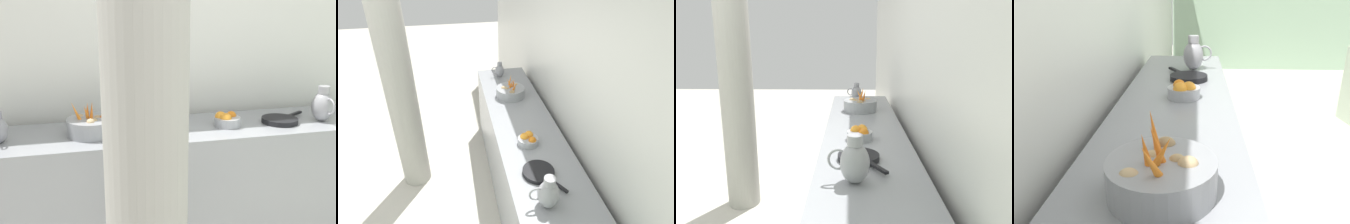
# 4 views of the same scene
# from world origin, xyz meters

# --- Properties ---
(tile_wall_left) EXTENTS (0.10, 8.63, 3.00)m
(tile_wall_left) POSITION_xyz_m (-1.95, 0.27, 1.50)
(tile_wall_left) COLOR silver
(tile_wall_left) RESTS_ON ground_plane
(prep_counter) EXTENTS (0.62, 2.94, 0.93)m
(prep_counter) POSITION_xyz_m (-1.53, -0.23, 0.47)
(prep_counter) COLOR gray
(prep_counter) RESTS_ON ground_plane
(vegetable_colander) EXTENTS (0.32, 0.32, 0.23)m
(vegetable_colander) POSITION_xyz_m (-1.51, -0.91, 0.99)
(vegetable_colander) COLOR gray
(vegetable_colander) RESTS_ON prep_counter
(orange_bowl) EXTENTS (0.18, 0.18, 0.10)m
(orange_bowl) POSITION_xyz_m (-1.49, -0.01, 0.98)
(orange_bowl) COLOR #9EA0A5
(orange_bowl) RESTS_ON prep_counter
(metal_pitcher_tall) EXTENTS (0.21, 0.15, 0.25)m
(metal_pitcher_tall) POSITION_xyz_m (-1.44, 0.70, 1.05)
(metal_pitcher_tall) COLOR #939399
(metal_pitcher_tall) RESTS_ON prep_counter
(metal_pitcher_short) EXTENTS (0.16, 0.12, 0.19)m
(metal_pitcher_short) POSITION_xyz_m (-1.48, -1.46, 1.02)
(metal_pitcher_short) COLOR gray
(metal_pitcher_short) RESTS_ON prep_counter
(skillet_on_counter) EXTENTS (0.28, 0.38, 0.03)m
(skillet_on_counter) POSITION_xyz_m (-1.47, 0.39, 0.95)
(skillet_on_counter) COLOR black
(skillet_on_counter) RESTS_ON prep_counter
(support_column) EXTENTS (0.31, 0.31, 3.00)m
(support_column) POSITION_xyz_m (-0.35, -0.78, 1.50)
(support_column) COLOR #9E9B93
(support_column) RESTS_ON ground_plane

